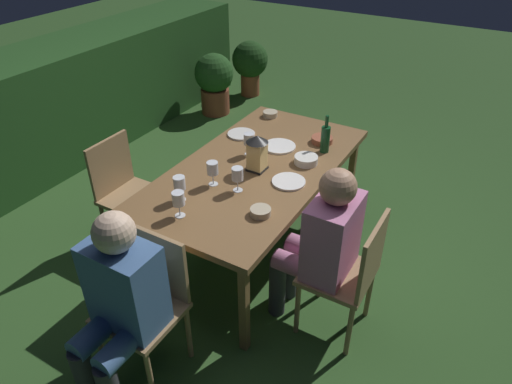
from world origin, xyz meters
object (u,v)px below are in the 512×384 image
(bowl_salad, at_px, (322,140))
(potted_plant_by_hedge, at_px, (214,81))
(green_bottle_on_table, at_px, (325,138))
(plate_b, at_px, (289,182))
(chair_side_left_a, at_px, (350,272))
(person_in_pink, at_px, (321,241))
(dining_table, at_px, (256,172))
(bowl_dip, at_px, (306,160))
(wine_glass_d, at_px, (249,140))
(plate_c, at_px, (279,146))
(bowl_bread, at_px, (270,114))
(bowl_olives, at_px, (261,211))
(wine_glass_c, at_px, (178,200))
(lantern_centerpiece, at_px, (257,151))
(wine_glass_a, at_px, (237,175))
(plate_a, at_px, (241,134))
(wine_glass_b, at_px, (212,169))
(potted_plant_corner, at_px, (250,63))
(chair_head_near, at_px, (148,299))
(wine_glass_e, at_px, (179,184))
(person_in_blue, at_px, (118,302))
(chair_side_right_a, at_px, (126,189))

(bowl_salad, distance_m, potted_plant_by_hedge, 2.48)
(green_bottle_on_table, distance_m, plate_b, 0.54)
(chair_side_left_a, relative_size, person_in_pink, 0.76)
(dining_table, bearing_deg, bowl_dip, -52.71)
(wine_glass_d, xyz_separation_m, plate_c, (0.21, -0.14, -0.11))
(plate_c, xyz_separation_m, bowl_bread, (0.46, 0.33, 0.02))
(bowl_olives, distance_m, potted_plant_by_hedge, 3.24)
(bowl_olives, height_order, potted_plant_by_hedge, bowl_olives)
(wine_glass_c, xyz_separation_m, bowl_salad, (1.32, -0.36, -0.09))
(dining_table, distance_m, lantern_centerpiece, 0.20)
(wine_glass_a, xyz_separation_m, plate_a, (0.70, 0.41, -0.11))
(green_bottle_on_table, distance_m, wine_glass_a, 0.83)
(wine_glass_d, bearing_deg, lantern_centerpiece, -134.67)
(wine_glass_b, height_order, plate_b, wine_glass_b)
(chair_side_left_a, xyz_separation_m, potted_plant_corner, (3.15, 2.57, -0.05))
(wine_glass_a, relative_size, bowl_bread, 1.34)
(wine_glass_c, bearing_deg, bowl_salad, -15.11)
(bowl_dip, bearing_deg, bowl_olives, -177.63)
(chair_side_left_a, xyz_separation_m, wine_glass_b, (0.08, 1.02, 0.36))
(plate_a, distance_m, bowl_salad, 0.64)
(chair_head_near, xyz_separation_m, bowl_salad, (1.77, -0.26, 0.27))
(wine_glass_e, height_order, plate_a, wine_glass_e)
(person_in_blue, distance_m, bowl_olives, 0.96)
(chair_side_left_a, xyz_separation_m, plate_a, (0.79, 1.24, 0.26))
(chair_head_near, bearing_deg, person_in_blue, 180.00)
(green_bottle_on_table, bearing_deg, potted_plant_corner, 41.49)
(green_bottle_on_table, distance_m, wine_glass_e, 1.18)
(lantern_centerpiece, xyz_separation_m, wine_glass_a, (-0.29, -0.02, -0.03))
(wine_glass_b, bearing_deg, bowl_dip, -36.06)
(dining_table, relative_size, potted_plant_corner, 2.63)
(wine_glass_b, bearing_deg, wine_glass_d, 0.91)
(bowl_olives, distance_m, potted_plant_corner, 3.79)
(chair_side_left_a, bearing_deg, wine_glass_b, 85.72)
(dining_table, distance_m, potted_plant_by_hedge, 2.66)
(wine_glass_a, relative_size, bowl_dip, 1.00)
(chair_side_left_a, distance_m, bowl_bread, 1.74)
(plate_a, height_order, potted_plant_by_hedge, plate_a)
(wine_glass_d, bearing_deg, chair_side_right_a, 126.00)
(potted_plant_corner, bearing_deg, wine_glass_d, -149.22)
(bowl_salad, bearing_deg, potted_plant_by_hedge, 54.79)
(chair_head_near, distance_m, bowl_olives, 0.82)
(lantern_centerpiece, relative_size, wine_glass_b, 1.57)
(chair_side_right_a, xyz_separation_m, plate_c, (0.76, -0.90, 0.26))
(chair_head_near, distance_m, potted_plant_corner, 4.26)
(wine_glass_d, xyz_separation_m, plate_a, (0.24, 0.22, -0.11))
(wine_glass_b, bearing_deg, bowl_salad, -22.53)
(green_bottle_on_table, distance_m, bowl_bread, 0.74)
(wine_glass_d, bearing_deg, bowl_olives, -143.73)
(bowl_dip, bearing_deg, wine_glass_b, 143.94)
(wine_glass_b, bearing_deg, wine_glass_c, -175.99)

